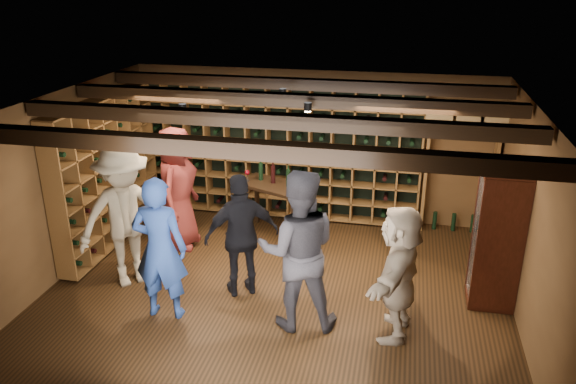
% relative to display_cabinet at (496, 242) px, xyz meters
% --- Properties ---
extents(ground, '(6.00, 6.00, 0.00)m').
position_rel_display_cabinet_xyz_m(ground, '(-2.71, -0.20, -0.86)').
color(ground, black).
rests_on(ground, ground).
extents(room_shell, '(6.00, 6.00, 6.00)m').
position_rel_display_cabinet_xyz_m(room_shell, '(-2.71, -0.15, 1.56)').
color(room_shell, brown).
rests_on(room_shell, ground).
extents(wine_rack_back, '(4.65, 0.30, 2.20)m').
position_rel_display_cabinet_xyz_m(wine_rack_back, '(-3.24, 2.13, 0.29)').
color(wine_rack_back, brown).
rests_on(wine_rack_back, ground).
extents(wine_rack_left, '(0.30, 2.65, 2.20)m').
position_rel_display_cabinet_xyz_m(wine_rack_left, '(-5.54, 0.62, 0.29)').
color(wine_rack_left, brown).
rests_on(wine_rack_left, ground).
extents(crate_shelf, '(1.20, 0.32, 2.07)m').
position_rel_display_cabinet_xyz_m(crate_shelf, '(-0.31, 2.12, 0.71)').
color(crate_shelf, brown).
rests_on(crate_shelf, ground).
extents(display_cabinet, '(0.55, 0.50, 1.75)m').
position_rel_display_cabinet_xyz_m(display_cabinet, '(0.00, 0.00, 0.00)').
color(display_cabinet, '#34120A').
rests_on(display_cabinet, ground).
extents(man_blue_shirt, '(0.68, 0.47, 1.80)m').
position_rel_display_cabinet_xyz_m(man_blue_shirt, '(-3.94, -1.11, 0.04)').
color(man_blue_shirt, navy).
rests_on(man_blue_shirt, ground).
extents(man_grey_suit, '(1.08, 0.92, 1.96)m').
position_rel_display_cabinet_xyz_m(man_grey_suit, '(-2.30, -0.96, 0.12)').
color(man_grey_suit, black).
rests_on(man_grey_suit, ground).
extents(guest_red_floral, '(0.61, 0.93, 1.88)m').
position_rel_display_cabinet_xyz_m(guest_red_floral, '(-4.48, 0.71, 0.08)').
color(guest_red_floral, maroon).
rests_on(guest_red_floral, ground).
extents(guest_woman_black, '(1.04, 0.82, 1.65)m').
position_rel_display_cabinet_xyz_m(guest_woman_black, '(-3.14, -0.42, -0.03)').
color(guest_woman_black, black).
rests_on(guest_woman_black, ground).
extents(guest_khaki, '(1.41, 1.38, 1.94)m').
position_rel_display_cabinet_xyz_m(guest_khaki, '(-4.71, -0.47, 0.12)').
color(guest_khaki, gray).
rests_on(guest_khaki, ground).
extents(guest_beige, '(0.66, 1.54, 1.61)m').
position_rel_display_cabinet_xyz_m(guest_beige, '(-1.15, -0.91, -0.05)').
color(guest_beige, gray).
rests_on(guest_beige, ground).
extents(tasting_table, '(1.29, 0.98, 1.15)m').
position_rel_display_cabinet_xyz_m(tasting_table, '(-3.14, 1.34, -0.08)').
color(tasting_table, black).
rests_on(tasting_table, ground).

